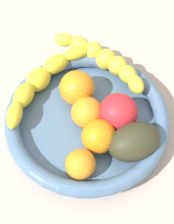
{
  "coord_description": "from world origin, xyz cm",
  "views": [
    {
      "loc": [
        -22.75,
        18.2,
        54.4
      ],
      "look_at": [
        0.0,
        0.0,
        8.07
      ],
      "focal_mm": 50.12,
      "sensor_mm": 36.0,
      "label": 1
    }
  ],
  "objects_px": {
    "orange_mid_right": "(77,88)",
    "banana_draped_left": "(103,59)",
    "tomato_red": "(118,113)",
    "orange_mid_left": "(87,113)",
    "orange_front": "(80,164)",
    "banana_draped_right": "(42,80)",
    "orange_rear": "(99,136)",
    "avocado_dark": "(134,142)",
    "fruit_bowl": "(87,120)"
  },
  "relations": [
    {
      "from": "banana_draped_right",
      "to": "orange_mid_left",
      "type": "distance_m",
      "value": 0.11
    },
    {
      "from": "avocado_dark",
      "to": "fruit_bowl",
      "type": "bearing_deg",
      "value": 14.09
    },
    {
      "from": "banana_draped_right",
      "to": "tomato_red",
      "type": "xyz_separation_m",
      "value": [
        -0.15,
        -0.06,
        0.01
      ]
    },
    {
      "from": "orange_mid_right",
      "to": "tomato_red",
      "type": "height_order",
      "value": "tomato_red"
    },
    {
      "from": "fruit_bowl",
      "to": "avocado_dark",
      "type": "relative_size",
      "value": 3.26
    },
    {
      "from": "fruit_bowl",
      "to": "tomato_red",
      "type": "xyz_separation_m",
      "value": [
        -0.04,
        -0.04,
        0.03
      ]
    },
    {
      "from": "avocado_dark",
      "to": "banana_draped_right",
      "type": "bearing_deg",
      "value": 12.15
    },
    {
      "from": "orange_front",
      "to": "orange_mid_left",
      "type": "bearing_deg",
      "value": -45.49
    },
    {
      "from": "fruit_bowl",
      "to": "orange_front",
      "type": "bearing_deg",
      "value": 135.05
    },
    {
      "from": "orange_rear",
      "to": "banana_draped_right",
      "type": "bearing_deg",
      "value": 2.17
    },
    {
      "from": "orange_rear",
      "to": "orange_front",
      "type": "bearing_deg",
      "value": 109.21
    },
    {
      "from": "fruit_bowl",
      "to": "banana_draped_left",
      "type": "height_order",
      "value": "banana_draped_left"
    },
    {
      "from": "banana_draped_left",
      "to": "banana_draped_right",
      "type": "distance_m",
      "value": 0.13
    },
    {
      "from": "banana_draped_left",
      "to": "tomato_red",
      "type": "relative_size",
      "value": 3.2
    },
    {
      "from": "banana_draped_right",
      "to": "tomato_red",
      "type": "relative_size",
      "value": 3.35
    },
    {
      "from": "banana_draped_left",
      "to": "orange_front",
      "type": "xyz_separation_m",
      "value": [
        -0.14,
        0.17,
        -0.0
      ]
    },
    {
      "from": "banana_draped_right",
      "to": "orange_mid_right",
      "type": "height_order",
      "value": "orange_mid_right"
    },
    {
      "from": "tomato_red",
      "to": "avocado_dark",
      "type": "height_order",
      "value": "tomato_red"
    },
    {
      "from": "banana_draped_left",
      "to": "orange_front",
      "type": "bearing_deg",
      "value": 130.26
    },
    {
      "from": "orange_mid_right",
      "to": "orange_mid_left",
      "type": "bearing_deg",
      "value": 161.85
    },
    {
      "from": "avocado_dark",
      "to": "orange_rear",
      "type": "bearing_deg",
      "value": 40.16
    },
    {
      "from": "banana_draped_right",
      "to": "avocado_dark",
      "type": "height_order",
      "value": "avocado_dark"
    },
    {
      "from": "banana_draped_right",
      "to": "avocado_dark",
      "type": "xyz_separation_m",
      "value": [
        -0.21,
        -0.04,
        0.01
      ]
    },
    {
      "from": "banana_draped_right",
      "to": "orange_front",
      "type": "bearing_deg",
      "value": 165.22
    },
    {
      "from": "tomato_red",
      "to": "banana_draped_left",
      "type": "bearing_deg",
      "value": -28.99
    },
    {
      "from": "banana_draped_right",
      "to": "orange_rear",
      "type": "xyz_separation_m",
      "value": [
        -0.16,
        -0.01,
        0.0
      ]
    },
    {
      "from": "orange_mid_right",
      "to": "orange_rear",
      "type": "distance_m",
      "value": 0.11
    },
    {
      "from": "avocado_dark",
      "to": "banana_draped_left",
      "type": "bearing_deg",
      "value": -24.66
    },
    {
      "from": "banana_draped_left",
      "to": "orange_mid_right",
      "type": "xyz_separation_m",
      "value": [
        -0.02,
        0.09,
        0.0
      ]
    },
    {
      "from": "tomato_red",
      "to": "avocado_dark",
      "type": "bearing_deg",
      "value": 164.71
    },
    {
      "from": "fruit_bowl",
      "to": "orange_front",
      "type": "xyz_separation_m",
      "value": [
        -0.07,
        0.07,
        0.02
      ]
    },
    {
      "from": "banana_draped_left",
      "to": "orange_mid_right",
      "type": "bearing_deg",
      "value": 106.31
    },
    {
      "from": "banana_draped_right",
      "to": "tomato_red",
      "type": "distance_m",
      "value": 0.16
    },
    {
      "from": "banana_draped_right",
      "to": "orange_mid_right",
      "type": "distance_m",
      "value": 0.07
    },
    {
      "from": "orange_mid_right",
      "to": "avocado_dark",
      "type": "bearing_deg",
      "value": -177.4
    },
    {
      "from": "orange_mid_right",
      "to": "avocado_dark",
      "type": "xyz_separation_m",
      "value": [
        -0.15,
        -0.01,
        -0.0
      ]
    },
    {
      "from": "fruit_bowl",
      "to": "orange_mid_right",
      "type": "relative_size",
      "value": 4.56
    },
    {
      "from": "orange_mid_left",
      "to": "avocado_dark",
      "type": "relative_size",
      "value": 0.62
    },
    {
      "from": "fruit_bowl",
      "to": "banana_draped_right",
      "type": "xyz_separation_m",
      "value": [
        0.11,
        0.02,
        0.02
      ]
    },
    {
      "from": "fruit_bowl",
      "to": "tomato_red",
      "type": "relative_size",
      "value": 4.28
    },
    {
      "from": "orange_mid_right",
      "to": "banana_draped_left",
      "type": "bearing_deg",
      "value": -73.69
    },
    {
      "from": "banana_draped_right",
      "to": "orange_front",
      "type": "relative_size",
      "value": 4.6
    },
    {
      "from": "banana_draped_right",
      "to": "orange_mid_right",
      "type": "relative_size",
      "value": 3.57
    },
    {
      "from": "banana_draped_left",
      "to": "banana_draped_right",
      "type": "height_order",
      "value": "banana_draped_left"
    },
    {
      "from": "orange_mid_left",
      "to": "orange_rear",
      "type": "relative_size",
      "value": 0.96
    },
    {
      "from": "tomato_red",
      "to": "orange_mid_left",
      "type": "bearing_deg",
      "value": 47.96
    },
    {
      "from": "banana_draped_left",
      "to": "orange_mid_right",
      "type": "height_order",
      "value": "orange_mid_right"
    },
    {
      "from": "avocado_dark",
      "to": "tomato_red",
      "type": "bearing_deg",
      "value": -15.29
    },
    {
      "from": "orange_rear",
      "to": "orange_mid_left",
      "type": "bearing_deg",
      "value": -16.76
    },
    {
      "from": "banana_draped_left",
      "to": "orange_mid_left",
      "type": "xyz_separation_m",
      "value": [
        -0.08,
        0.1,
        -0.0
      ]
    }
  ]
}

